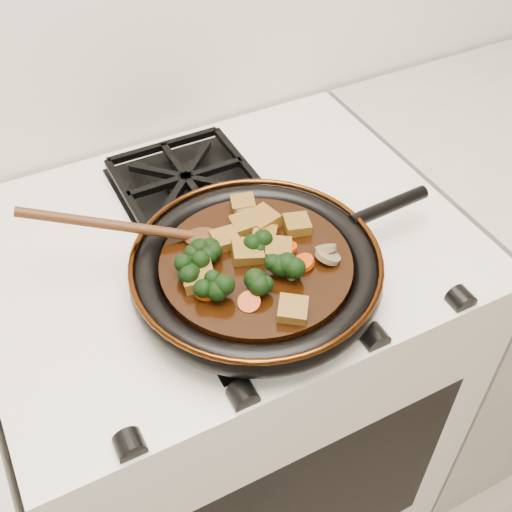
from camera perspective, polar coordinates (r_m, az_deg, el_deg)
name	(u,v)px	position (r m, az deg, el deg)	size (l,w,h in m)	color
stove	(230,393)	(1.37, -2.37, -12.11)	(0.76, 0.60, 0.90)	white
burner_grate_front	(262,291)	(0.92, 0.53, -3.09)	(0.23, 0.23, 0.03)	black
burner_grate_back	(186,182)	(1.11, -6.21, 6.56)	(0.23, 0.23, 0.03)	black
skillet	(257,268)	(0.91, 0.11, -1.11)	(0.49, 0.36, 0.05)	black
braising_sauce	(256,266)	(0.91, 0.00, -0.93)	(0.27, 0.27, 0.02)	black
tofu_cube_0	(247,252)	(0.90, -0.77, 0.33)	(0.04, 0.04, 0.02)	brown
tofu_cube_1	(243,204)	(0.98, -1.16, 4.61)	(0.04, 0.03, 0.02)	brown
tofu_cube_2	(293,310)	(0.83, 3.28, -4.85)	(0.04, 0.04, 0.02)	brown
tofu_cube_3	(262,221)	(0.95, 0.58, 3.17)	(0.04, 0.04, 0.02)	brown
tofu_cube_4	(199,278)	(0.87, -5.10, -1.93)	(0.04, 0.04, 0.02)	brown
tofu_cube_5	(264,236)	(0.93, 0.76, 1.76)	(0.04, 0.03, 0.02)	brown
tofu_cube_6	(278,250)	(0.91, 1.98, 0.58)	(0.04, 0.04, 0.02)	brown
tofu_cube_7	(246,225)	(0.94, -0.93, 2.79)	(0.04, 0.04, 0.02)	brown
tofu_cube_8	(225,240)	(0.92, -2.79, 1.43)	(0.04, 0.03, 0.02)	brown
tofu_cube_9	(297,225)	(0.95, 3.64, 2.74)	(0.04, 0.04, 0.02)	brown
broccoli_floret_0	(213,289)	(0.85, -3.80, -2.98)	(0.06, 0.06, 0.06)	black
broccoli_floret_1	(258,249)	(0.90, 0.22, 0.61)	(0.06, 0.06, 0.05)	black
broccoli_floret_2	(205,258)	(0.90, -4.54, -0.15)	(0.06, 0.06, 0.05)	black
broccoli_floret_3	(194,271)	(0.87, -5.49, -1.31)	(0.06, 0.06, 0.06)	black
broccoli_floret_4	(292,272)	(0.87, 3.18, -1.46)	(0.06, 0.06, 0.05)	black
broccoli_floret_5	(262,283)	(0.86, 0.57, -2.43)	(0.06, 0.06, 0.05)	black
broccoli_floret_6	(284,269)	(0.88, 2.50, -1.13)	(0.06, 0.06, 0.05)	black
carrot_coin_0	(249,302)	(0.84, -0.60, -4.13)	(0.03, 0.03, 0.01)	#BD3605
carrot_coin_1	(205,292)	(0.86, -4.53, -3.22)	(0.03, 0.03, 0.01)	#BD3605
carrot_coin_2	(287,247)	(0.92, 2.76, 0.78)	(0.03, 0.03, 0.01)	#BD3605
carrot_coin_3	(303,263)	(0.90, 4.22, -0.62)	(0.03, 0.03, 0.01)	#BD3605
mushroom_slice_0	(326,249)	(0.91, 6.22, 0.65)	(0.03, 0.03, 0.01)	#7D6348
mushroom_slice_1	(245,211)	(0.97, -0.98, 4.02)	(0.03, 0.03, 0.01)	#7D6348
mushroom_slice_2	(328,256)	(0.90, 6.39, 0.00)	(0.04, 0.04, 0.01)	#7D6348
wooden_spoon	(150,230)	(0.92, -9.42, 2.29)	(0.16, 0.09, 0.26)	#48240F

